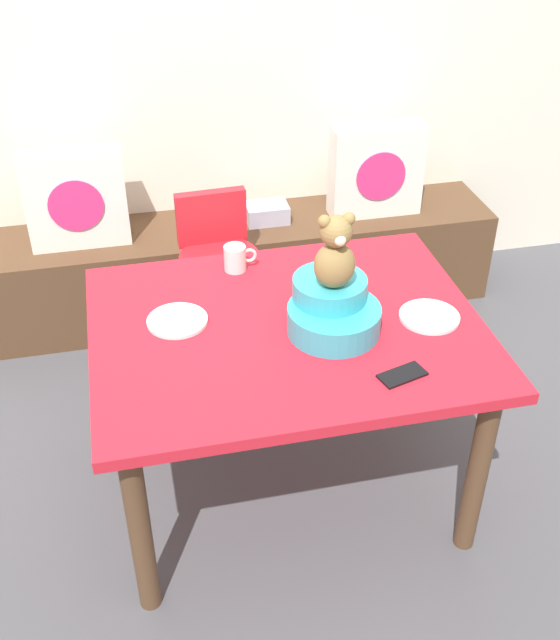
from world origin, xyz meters
TOP-DOWN VIEW (x-y plane):
  - ground_plane at (0.00, 0.00)m, footprint 8.00×8.00m
  - back_wall at (0.00, 1.52)m, footprint 4.40×0.10m
  - window_bench at (0.00, 1.25)m, footprint 2.60×0.44m
  - pillow_floral_left at (-0.67, 1.23)m, footprint 0.44×0.15m
  - pillow_floral_right at (0.72, 1.23)m, footprint 0.44×0.15m
  - book_stack at (0.19, 1.25)m, footprint 0.20×0.14m
  - dining_table at (0.00, 0.00)m, footprint 1.27×1.00m
  - highchair at (-0.11, 0.81)m, footprint 0.34×0.46m
  - infant_seat_teal at (0.14, -0.05)m, footprint 0.30×0.33m
  - teddy_bear at (0.14, -0.05)m, footprint 0.13×0.12m
  - ketchup_bottle at (0.19, 0.17)m, footprint 0.07×0.07m
  - coffee_mug at (-0.10, 0.38)m, footprint 0.12×0.08m
  - dinner_plate_near at (0.47, -0.07)m, footprint 0.20×0.20m
  - dinner_plate_far at (-0.35, 0.09)m, footprint 0.20×0.20m
  - cell_phone at (0.28, -0.33)m, footprint 0.16×0.11m

SIDE VIEW (x-z plane):
  - ground_plane at x=0.00m, z-range 0.00..0.00m
  - window_bench at x=0.00m, z-range 0.00..0.46m
  - book_stack at x=0.19m, z-range 0.46..0.55m
  - highchair at x=-0.11m, z-range 0.13..0.92m
  - dining_table at x=0.00m, z-range 0.27..1.01m
  - pillow_floral_left at x=-0.67m, z-range 0.46..0.90m
  - pillow_floral_right at x=0.72m, z-range 0.46..0.90m
  - cell_phone at x=0.28m, z-range 0.74..0.75m
  - dinner_plate_near at x=0.47m, z-range 0.74..0.75m
  - dinner_plate_far at x=-0.35m, z-range 0.74..0.75m
  - coffee_mug at x=-0.10m, z-range 0.74..0.84m
  - infant_seat_teal at x=0.14m, z-range 0.73..0.89m
  - ketchup_bottle at x=0.19m, z-range 0.73..0.92m
  - teddy_bear at x=0.14m, z-range 0.89..1.14m
  - back_wall at x=0.00m, z-range 0.00..2.60m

